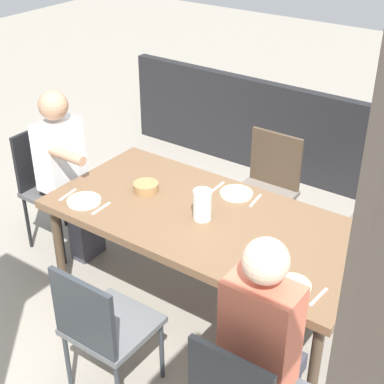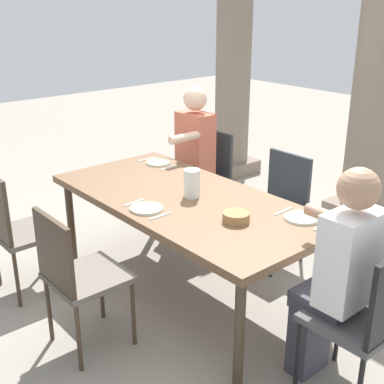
{
  "view_description": "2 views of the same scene",
  "coord_description": "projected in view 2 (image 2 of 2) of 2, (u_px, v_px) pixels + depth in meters",
  "views": [
    {
      "loc": [
        -1.67,
        2.55,
        2.69
      ],
      "look_at": [
        0.13,
        -0.01,
        0.89
      ],
      "focal_mm": 54.11,
      "sensor_mm": 36.0,
      "label": 1
    },
    {
      "loc": [
        2.56,
        -2.12,
        2.07
      ],
      "look_at": [
        0.09,
        -0.01,
        0.83
      ],
      "focal_mm": 48.0,
      "sensor_mm": 36.0,
      "label": 2
    }
  ],
  "objects": [
    {
      "name": "stone_column_near",
      "position": [
        234.0,
        47.0,
        5.92
      ],
      "size": [
        0.54,
        0.54,
        3.08
      ],
      "color": "gray",
      "rests_on": "ground"
    },
    {
      "name": "plate_1",
      "position": [
        147.0,
        208.0,
        3.37
      ],
      "size": [
        0.22,
        0.22,
        0.02
      ],
      "color": "white",
      "rests_on": "dining_table"
    },
    {
      "name": "chair_mid_north",
      "position": [
        278.0,
        201.0,
        4.17
      ],
      "size": [
        0.44,
        0.44,
        0.89
      ],
      "color": "#5B5E61",
      "rests_on": "ground"
    },
    {
      "name": "spoon_1",
      "position": [
        161.0,
        216.0,
        3.26
      ],
      "size": [
        0.02,
        0.17,
        0.01
      ],
      "primitive_type": "cube",
      "rotation": [
        0.0,
        0.0,
        0.02
      ],
      "color": "silver",
      "rests_on": "dining_table"
    },
    {
      "name": "chair_mid_south",
      "position": [
        75.0,
        272.0,
        3.05
      ],
      "size": [
        0.44,
        0.44,
        0.92
      ],
      "color": "#6A6158",
      "rests_on": "ground"
    },
    {
      "name": "chair_west_north",
      "position": [
        206.0,
        172.0,
        4.78
      ],
      "size": [
        0.44,
        0.44,
        0.91
      ],
      "color": "#5B5E61",
      "rests_on": "ground"
    },
    {
      "name": "plate_0",
      "position": [
        158.0,
        163.0,
        4.29
      ],
      "size": [
        0.2,
        0.2,
        0.02
      ],
      "color": "white",
      "rests_on": "dining_table"
    },
    {
      "name": "diner_woman_green",
      "position": [
        338.0,
        273.0,
        2.71
      ],
      "size": [
        0.5,
        0.35,
        1.31
      ],
      "color": "#3F3F4C",
      "rests_on": "ground"
    },
    {
      "name": "fork_2",
      "position": [
        283.0,
        211.0,
        3.33
      ],
      "size": [
        0.02,
        0.17,
        0.01
      ],
      "primitive_type": "cube",
      "rotation": [
        0.0,
        0.0,
        0.04
      ],
      "color": "silver",
      "rests_on": "dining_table"
    },
    {
      "name": "spoon_0",
      "position": [
        169.0,
        168.0,
        4.18
      ],
      "size": [
        0.03,
        0.17,
        0.01
      ],
      "primitive_type": "cube",
      "rotation": [
        0.0,
        0.0,
        0.06
      ],
      "color": "silver",
      "rests_on": "dining_table"
    },
    {
      "name": "water_pitcher",
      "position": [
        192.0,
        185.0,
        3.56
      ],
      "size": [
        0.11,
        0.11,
        0.2
      ],
      "color": "white",
      "rests_on": "dining_table"
    },
    {
      "name": "chair_west_south",
      "position": [
        15.0,
        225.0,
        3.67
      ],
      "size": [
        0.44,
        0.44,
        0.95
      ],
      "color": "#6A6158",
      "rests_on": "ground"
    },
    {
      "name": "fork_0",
      "position": [
        148.0,
        159.0,
        4.4
      ],
      "size": [
        0.03,
        0.17,
        0.01
      ],
      "primitive_type": "cube",
      "rotation": [
        0.0,
        0.0,
        -0.08
      ],
      "color": "silver",
      "rests_on": "dining_table"
    },
    {
      "name": "stone_column_centre",
      "position": [
        377.0,
        76.0,
        4.65
      ],
      "size": [
        0.55,
        0.55,
        2.83
      ],
      "color": "gray",
      "rests_on": "ground"
    },
    {
      "name": "dining_table",
      "position": [
        186.0,
        205.0,
        3.6
      ],
      "size": [
        2.07,
        0.99,
        0.76
      ],
      "color": "brown",
      "rests_on": "ground"
    },
    {
      "name": "ground_plane",
      "position": [
        186.0,
        291.0,
        3.85
      ],
      "size": [
        16.0,
        16.0,
        0.0
      ],
      "primitive_type": "plane",
      "color": "gray"
    },
    {
      "name": "diner_man_white",
      "position": [
        190.0,
        157.0,
        4.6
      ],
      "size": [
        0.35,
        0.49,
        1.34
      ],
      "color": "#3F3F4C",
      "rests_on": "ground"
    },
    {
      "name": "plate_2",
      "position": [
        302.0,
        218.0,
        3.23
      ],
      "size": [
        0.23,
        0.23,
        0.02
      ],
      "color": "white",
      "rests_on": "dining_table"
    },
    {
      "name": "fork_1",
      "position": [
        134.0,
        203.0,
        3.48
      ],
      "size": [
        0.04,
        0.17,
        0.01
      ],
      "primitive_type": "cube",
      "rotation": [
        0.0,
        0.0,
        0.11
      ],
      "color": "silver",
      "rests_on": "dining_table"
    },
    {
      "name": "bread_basket",
      "position": [
        236.0,
        217.0,
        3.18
      ],
      "size": [
        0.17,
        0.17,
        0.06
      ],
      "primitive_type": "cylinder",
      "color": "#9E7547",
      "rests_on": "dining_table"
    },
    {
      "name": "spoon_2",
      "position": [
        321.0,
        226.0,
        3.12
      ],
      "size": [
        0.04,
        0.17,
        0.01
      ],
      "primitive_type": "cube",
      "rotation": [
        0.0,
        0.0,
        0.12
      ],
      "color": "silver",
      "rests_on": "dining_table"
    },
    {
      "name": "chair_head_east",
      "position": [
        369.0,
        315.0,
        2.61
      ],
      "size": [
        0.44,
        0.44,
        0.95
      ],
      "color": "#4F4F50",
      "rests_on": "ground"
    }
  ]
}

